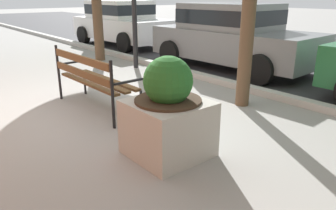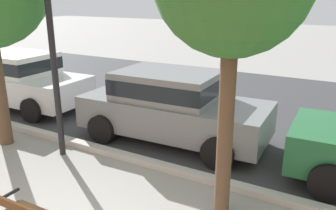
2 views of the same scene
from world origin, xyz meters
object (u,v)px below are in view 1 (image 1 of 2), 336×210
at_px(park_bench, 91,77).
at_px(parked_car_white, 121,21).
at_px(concrete_planter, 168,115).
at_px(parked_car_grey, 232,34).

xyz_separation_m(park_bench, parked_car_white, (-5.69, 4.09, 0.30)).
distance_m(concrete_planter, parked_car_grey, 4.90).
relative_size(parked_car_white, parked_car_grey, 1.00).
bearing_deg(parked_car_white, park_bench, -35.69).
distance_m(parked_car_white, parked_car_grey, 5.06).
xyz_separation_m(park_bench, concrete_planter, (1.95, -0.06, -0.07)).
bearing_deg(parked_car_grey, park_bench, -81.13).
relative_size(concrete_planter, parked_car_white, 0.28).
xyz_separation_m(park_bench, parked_car_grey, (-0.64, 4.09, 0.30)).
bearing_deg(parked_car_white, parked_car_grey, 0.00).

